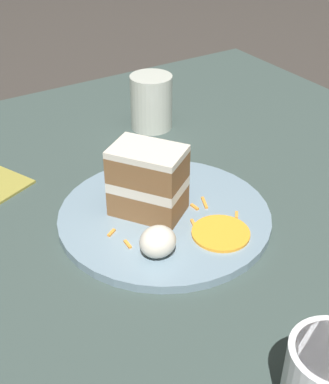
{
  "coord_description": "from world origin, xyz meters",
  "views": [
    {
      "loc": [
        0.35,
        0.45,
        0.48
      ],
      "look_at": [
        0.04,
        -0.05,
        0.08
      ],
      "focal_mm": 50.0,
      "sensor_mm": 36.0,
      "label": 1
    }
  ],
  "objects_px": {
    "drinking_glass": "(151,105)",
    "coffee_mug": "(329,379)",
    "plate": "(164,216)",
    "cake_slice": "(148,181)",
    "cream_dollop": "(158,242)",
    "orange_garnish": "(222,232)"
  },
  "relations": [
    {
      "from": "cream_dollop",
      "to": "coffee_mug",
      "type": "xyz_separation_m",
      "value": [
        -0.02,
        0.26,
        0.01
      ]
    },
    {
      "from": "orange_garnish",
      "to": "drinking_glass",
      "type": "relative_size",
      "value": 0.78
    },
    {
      "from": "orange_garnish",
      "to": "coffee_mug",
      "type": "bearing_deg",
      "value": 73.31
    },
    {
      "from": "cake_slice",
      "to": "orange_garnish",
      "type": "relative_size",
      "value": 1.5
    },
    {
      "from": "cake_slice",
      "to": "orange_garnish",
      "type": "bearing_deg",
      "value": 85.25
    },
    {
      "from": "coffee_mug",
      "to": "cream_dollop",
      "type": "bearing_deg",
      "value": -86.01
    },
    {
      "from": "drinking_glass",
      "to": "orange_garnish",
      "type": "bearing_deg",
      "value": 74.1
    },
    {
      "from": "plate",
      "to": "coffee_mug",
      "type": "xyz_separation_m",
      "value": [
        0.04,
        0.33,
        0.04
      ]
    },
    {
      "from": "cream_dollop",
      "to": "orange_garnish",
      "type": "height_order",
      "value": "cream_dollop"
    },
    {
      "from": "cake_slice",
      "to": "cream_dollop",
      "type": "distance_m",
      "value": 0.1
    },
    {
      "from": "cake_slice",
      "to": "orange_garnish",
      "type": "distance_m",
      "value": 0.12
    },
    {
      "from": "drinking_glass",
      "to": "cake_slice",
      "type": "bearing_deg",
      "value": 58.02
    },
    {
      "from": "orange_garnish",
      "to": "cream_dollop",
      "type": "bearing_deg",
      "value": -6.09
    },
    {
      "from": "cream_dollop",
      "to": "coffee_mug",
      "type": "relative_size",
      "value": 0.57
    },
    {
      "from": "plate",
      "to": "drinking_glass",
      "type": "bearing_deg",
      "value": -117.61
    },
    {
      "from": "cake_slice",
      "to": "coffee_mug",
      "type": "relative_size",
      "value": 1.4
    },
    {
      "from": "drinking_glass",
      "to": "coffee_mug",
      "type": "bearing_deg",
      "value": 73.77
    },
    {
      "from": "drinking_glass",
      "to": "coffee_mug",
      "type": "xyz_separation_m",
      "value": [
        0.17,
        0.58,
        0.0
      ]
    },
    {
      "from": "drinking_glass",
      "to": "coffee_mug",
      "type": "distance_m",
      "value": 0.6
    },
    {
      "from": "plate",
      "to": "orange_garnish",
      "type": "relative_size",
      "value": 3.83
    },
    {
      "from": "orange_garnish",
      "to": "coffee_mug",
      "type": "relative_size",
      "value": 0.94
    },
    {
      "from": "plate",
      "to": "coffee_mug",
      "type": "bearing_deg",
      "value": 83.76
    }
  ]
}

